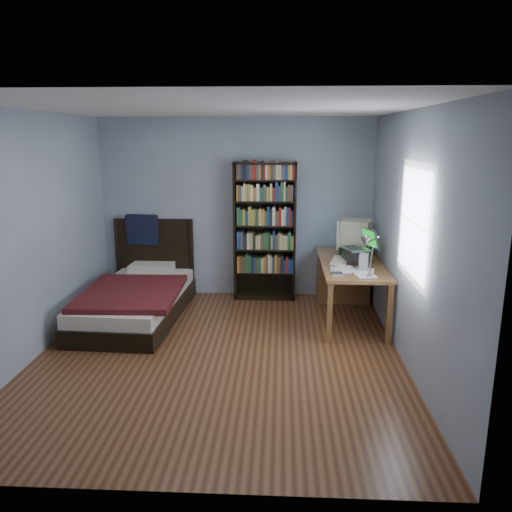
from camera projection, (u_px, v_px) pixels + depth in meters
name	position (u px, v px, depth m)	size (l,w,h in m)	color
room	(220.00, 238.00, 4.97)	(4.20, 4.24, 2.50)	#502917
desk	(345.00, 275.00, 6.73)	(0.75, 1.75, 0.73)	brown
crt_monitor	(354.00, 234.00, 6.56)	(0.50, 0.46, 0.45)	beige
laptop	(357.00, 253.00, 6.11)	(0.45, 0.42, 0.43)	#2D2D30
desk_lamp	(366.00, 245.00, 5.07)	(0.21, 0.45, 0.54)	#99999E
keyboard	(340.00, 261.00, 6.14)	(0.18, 0.46, 0.03)	#BFB79F
speaker	(364.00, 262.00, 5.76)	(0.10, 0.10, 0.19)	gray
soda_can	(341.00, 252.00, 6.42)	(0.07, 0.07, 0.12)	#093407
mouse	(345.00, 254.00, 6.48)	(0.06, 0.11, 0.04)	silver
phone_silver	(334.00, 266.00, 5.93)	(0.05, 0.11, 0.02)	#AEAEB3
phone_grey	(332.00, 270.00, 5.73)	(0.04, 0.08, 0.02)	gray
external_drive	(338.00, 274.00, 5.57)	(0.11, 0.11, 0.02)	gray
bookshelf	(265.00, 231.00, 6.90)	(0.86, 0.30, 1.90)	black
bed	(138.00, 296.00, 6.36)	(1.19, 2.18, 1.16)	black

